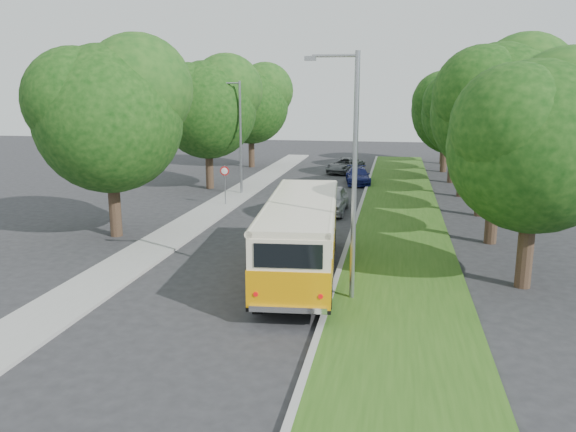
% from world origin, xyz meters
% --- Properties ---
extents(ground, '(120.00, 120.00, 0.00)m').
position_xyz_m(ground, '(0.00, 0.00, 0.00)').
color(ground, '#252527').
rests_on(ground, ground).
extents(curb, '(0.20, 70.00, 0.15)m').
position_xyz_m(curb, '(3.60, 5.00, 0.07)').
color(curb, gray).
rests_on(curb, ground).
extents(grass_verge, '(4.50, 70.00, 0.13)m').
position_xyz_m(grass_verge, '(5.95, 5.00, 0.07)').
color(grass_verge, '#284F15').
rests_on(grass_verge, ground).
extents(sidewalk, '(2.20, 70.00, 0.12)m').
position_xyz_m(sidewalk, '(-4.80, 5.00, 0.06)').
color(sidewalk, gray).
rests_on(sidewalk, ground).
extents(treeline, '(24.27, 41.91, 9.46)m').
position_xyz_m(treeline, '(3.15, 17.99, 5.93)').
color(treeline, '#332319').
rests_on(treeline, ground).
extents(lamppost_near, '(1.71, 0.16, 8.00)m').
position_xyz_m(lamppost_near, '(4.21, -2.50, 4.37)').
color(lamppost_near, gray).
rests_on(lamppost_near, ground).
extents(lamppost_far, '(1.71, 0.16, 7.50)m').
position_xyz_m(lamppost_far, '(-4.70, 16.00, 4.12)').
color(lamppost_far, gray).
rests_on(lamppost_far, ground).
extents(warning_sign, '(0.56, 0.10, 2.50)m').
position_xyz_m(warning_sign, '(-4.50, 11.98, 1.71)').
color(warning_sign, gray).
rests_on(warning_sign, ground).
extents(vintage_bus, '(3.47, 10.17, 2.96)m').
position_xyz_m(vintage_bus, '(2.22, -0.25, 1.48)').
color(vintage_bus, orange).
rests_on(vintage_bus, ground).
extents(car_silver, '(1.87, 4.46, 1.51)m').
position_xyz_m(car_silver, '(2.01, 11.36, 0.75)').
color(car_silver, '#A2A3A7').
rests_on(car_silver, ground).
extents(car_white, '(2.23, 4.25, 1.33)m').
position_xyz_m(car_white, '(1.11, 14.02, 0.67)').
color(car_white, silver).
rests_on(car_white, ground).
extents(car_blue, '(2.26, 4.42, 1.23)m').
position_xyz_m(car_blue, '(2.84, 21.92, 0.61)').
color(car_blue, navy).
rests_on(car_blue, ground).
extents(car_grey, '(3.42, 5.03, 1.28)m').
position_xyz_m(car_grey, '(1.34, 27.71, 0.64)').
color(car_grey, '#525559').
rests_on(car_grey, ground).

